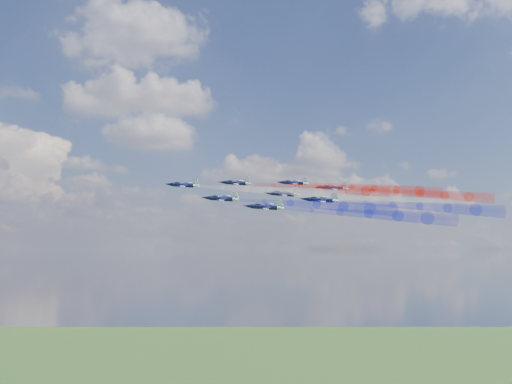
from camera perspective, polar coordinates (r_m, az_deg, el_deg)
name	(u,v)px	position (r m, az deg, el deg)	size (l,w,h in m)	color
jet_lead	(183,185)	(179.58, -6.68, 0.63)	(8.41, 10.52, 2.80)	black
trail_lead	(270,191)	(174.39, 1.33, 0.13)	(3.51, 41.34, 3.51)	white
jet_inner_left	(222,199)	(165.69, -3.17, -0.62)	(8.41, 10.52, 2.80)	black
trail_inner_left	(317,205)	(162.22, 5.58, -1.19)	(3.51, 41.34, 3.51)	#1A24DF
jet_inner_right	(236,183)	(189.24, -1.84, 0.83)	(8.41, 10.52, 2.80)	black
trail_inner_right	(319,188)	(186.07, 5.82, 0.36)	(3.51, 41.34, 3.51)	red
jet_outer_left	(265,207)	(153.66, 0.84, -1.40)	(8.41, 10.52, 2.80)	black
trail_outer_left	(369,214)	(152.14, 10.30, -2.01)	(3.51, 41.34, 3.51)	#1A24DF
jet_center_third	(283,194)	(173.63, 2.51, -0.19)	(8.41, 10.52, 2.80)	black
trail_center_third	(375,200)	(172.56, 10.88, -0.71)	(3.51, 41.34, 3.51)	white
jet_outer_right	(294,183)	(198.28, 3.49, 0.83)	(8.41, 10.52, 2.80)	black
trail_outer_right	(374,188)	(197.38, 10.81, 0.38)	(3.51, 41.34, 3.51)	red
jet_rear_left	(321,200)	(163.62, 5.96, -0.73)	(8.41, 10.52, 2.80)	black
trail_rear_left	(420,206)	(164.20, 14.80, -1.28)	(3.51, 41.34, 3.51)	#1A24DF
jet_rear_right	(333,188)	(186.39, 7.06, 0.34)	(8.41, 10.52, 2.80)	black
trail_rear_right	(420,194)	(187.18, 14.81, -0.15)	(3.51, 41.34, 3.51)	red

